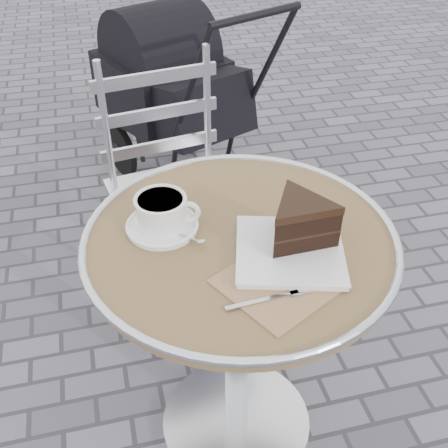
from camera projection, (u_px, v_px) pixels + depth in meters
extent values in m
plane|color=slate|center=(236.00, 424.00, 1.71)|extent=(80.00, 80.00, 0.00)
cylinder|color=silver|center=(236.00, 421.00, 1.70)|extent=(0.44, 0.44, 0.03)
cylinder|color=silver|center=(238.00, 345.00, 1.48)|extent=(0.07, 0.07, 0.67)
cylinder|color=#A07C56|center=(240.00, 243.00, 1.27)|extent=(0.70, 0.70, 0.03)
torus|color=silver|center=(240.00, 238.00, 1.26)|extent=(0.72, 0.72, 0.02)
cylinder|color=white|center=(162.00, 227.00, 1.28)|extent=(0.16, 0.16, 0.01)
cylinder|color=white|center=(161.00, 212.00, 1.26)|extent=(0.13, 0.13, 0.07)
torus|color=white|center=(188.00, 212.00, 1.26)|extent=(0.06, 0.03, 0.06)
cylinder|color=beige|center=(160.00, 200.00, 1.24)|extent=(0.10, 0.10, 0.01)
cube|color=#9B7255|center=(277.00, 284.00, 1.14)|extent=(0.28, 0.28, 0.00)
cube|color=white|center=(290.00, 252.00, 1.21)|extent=(0.28, 0.28, 0.01)
cylinder|color=silver|center=(149.00, 301.00, 1.80)|extent=(0.02, 0.02, 0.46)
cylinder|color=silver|center=(247.00, 273.00, 1.91)|extent=(0.02, 0.02, 0.46)
cylinder|color=silver|center=(122.00, 239.00, 2.05)|extent=(0.02, 0.02, 0.46)
cylinder|color=silver|center=(209.00, 217.00, 2.16)|extent=(0.02, 0.02, 0.46)
cube|color=silver|center=(179.00, 200.00, 1.84)|extent=(0.46, 0.46, 0.02)
cube|color=black|center=(182.00, 101.00, 2.49)|extent=(0.59, 0.71, 0.37)
cylinder|color=black|center=(256.00, 15.00, 1.87)|extent=(0.37, 0.17, 0.03)
cylinder|color=black|center=(183.00, 211.00, 2.44)|extent=(0.09, 0.16, 0.17)
cylinder|color=black|center=(252.00, 182.00, 2.62)|extent=(0.09, 0.16, 0.17)
cylinder|color=black|center=(121.00, 150.00, 2.76)|extent=(0.13, 0.25, 0.26)
cylinder|color=black|center=(186.00, 128.00, 2.95)|extent=(0.13, 0.25, 0.26)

